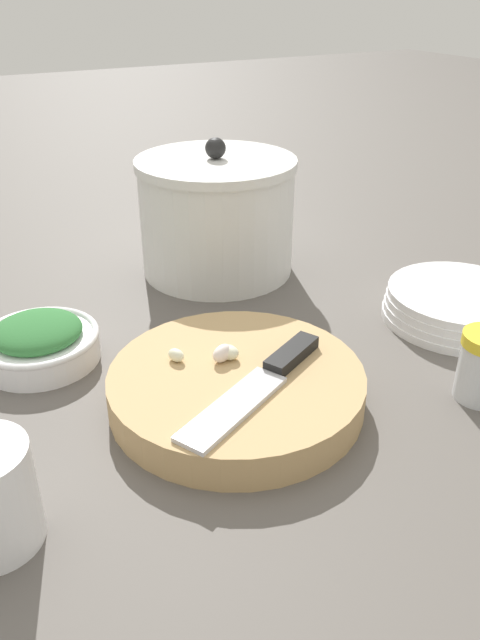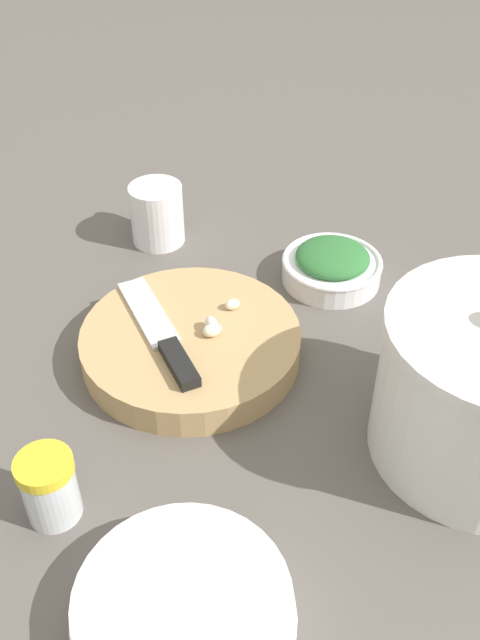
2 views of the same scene
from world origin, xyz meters
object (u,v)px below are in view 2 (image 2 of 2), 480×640
at_px(chef_knife, 162,336).
at_px(herb_bowl, 332,265).
at_px(cutting_board, 191,344).
at_px(plate_stack, 184,609).
at_px(coffee_mug, 156,213).
at_px(spice_jar, 49,487).
at_px(garlic_cloves, 216,323).

distance_m(chef_knife, herb_bowl, 0.26).
relative_size(cutting_board, plate_stack, 1.37).
height_order(chef_knife, herb_bowl, herb_bowl).
bearing_deg(cutting_board, plate_stack, 3.71).
xyz_separation_m(chef_knife, coffee_mug, (-0.26, -0.04, 0.00)).
relative_size(coffee_mug, plate_stack, 0.52).
distance_m(herb_bowl, spice_jar, 0.47).
xyz_separation_m(garlic_cloves, spice_jar, (0.23, -0.14, -0.01)).
relative_size(herb_bowl, plate_stack, 0.71).
height_order(chef_knife, garlic_cloves, garlic_cloves).
bearing_deg(cutting_board, chef_knife, -66.76).
bearing_deg(coffee_mug, chef_knife, 8.41).
height_order(cutting_board, chef_knife, chef_knife).
relative_size(garlic_cloves, spice_jar, 0.97).
distance_m(coffee_mug, plate_stack, 0.58).
xyz_separation_m(spice_jar, plate_stack, (0.10, 0.13, -0.02)).
height_order(garlic_cloves, plate_stack, garlic_cloves).
bearing_deg(chef_knife, plate_stack, -107.29).
distance_m(chef_knife, spice_jar, 0.22).
xyz_separation_m(cutting_board, garlic_cloves, (-0.01, 0.03, 0.03)).
height_order(spice_jar, plate_stack, spice_jar).
bearing_deg(chef_knife, herb_bowl, 12.79).
bearing_deg(garlic_cloves, plate_stack, -1.50).
xyz_separation_m(herb_bowl, spice_jar, (0.38, -0.28, 0.01)).
bearing_deg(garlic_cloves, spice_jar, -31.33).
relative_size(cutting_board, coffee_mug, 2.64).
bearing_deg(chef_knife, coffee_mug, 71.80).
relative_size(garlic_cloves, plate_stack, 0.38).
relative_size(garlic_cloves, coffee_mug, 0.73).
bearing_deg(plate_stack, chef_knife, -170.67).
relative_size(spice_jar, coffee_mug, 0.76).
distance_m(herb_bowl, coffee_mug, 0.26).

